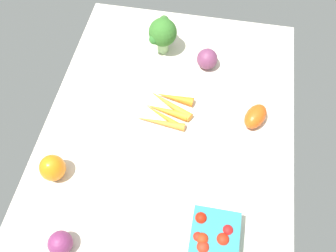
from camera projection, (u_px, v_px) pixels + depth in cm
name	position (u px, v px, depth cm)	size (l,w,h in cm)	color
tablecloth	(168.00, 131.00, 114.11)	(104.00, 76.00, 2.00)	beige
broccoli_head	(162.00, 33.00, 123.95)	(10.26, 9.85, 13.34)	#98C382
roma_tomato	(255.00, 116.00, 112.35)	(9.17, 5.82, 5.82)	#D85114
red_onion_near_basket	(60.00, 243.00, 91.89)	(6.24, 6.24, 6.24)	#782C5B
berry_basket	(213.00, 236.00, 92.04)	(11.80, 11.80, 8.21)	teal
red_onion_center	(207.00, 59.00, 123.94)	(7.04, 7.04, 7.04)	#703558
bell_pepper_orange	(53.00, 168.00, 101.82)	(7.13, 7.13, 8.21)	orange
carrot_bunch	(167.00, 109.00, 115.70)	(13.90, 17.82, 2.95)	orange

